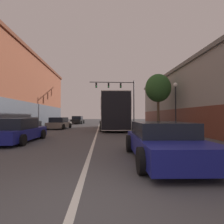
{
  "coord_description": "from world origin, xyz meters",
  "views": [
    {
      "loc": [
        0.46,
        -2.63,
        1.45
      ],
      "look_at": [
        1.46,
        15.07,
        1.86
      ],
      "focal_mm": 28.0,
      "sensor_mm": 36.0,
      "label": 1
    }
  ],
  "objects_px": {
    "hatchback_foreground": "(163,141)",
    "street_lamp": "(176,100)",
    "parked_car_left_far": "(78,120)",
    "traffic_signal_gantry": "(120,92)",
    "parked_car_left_mid": "(59,123)",
    "bus": "(114,111)",
    "parked_car_left_near": "(17,131)",
    "street_tree_near": "(158,88)"
  },
  "relations": [
    {
      "from": "parked_car_left_mid",
      "to": "traffic_signal_gantry",
      "type": "relative_size",
      "value": 0.58
    },
    {
      "from": "parked_car_left_far",
      "to": "traffic_signal_gantry",
      "type": "bearing_deg",
      "value": -113.82
    },
    {
      "from": "bus",
      "to": "hatchback_foreground",
      "type": "height_order",
      "value": "bus"
    },
    {
      "from": "bus",
      "to": "parked_car_left_far",
      "type": "height_order",
      "value": "bus"
    },
    {
      "from": "hatchback_foreground",
      "to": "street_lamp",
      "type": "relative_size",
      "value": 1.04
    },
    {
      "from": "street_lamp",
      "to": "parked_car_left_mid",
      "type": "bearing_deg",
      "value": 152.38
    },
    {
      "from": "bus",
      "to": "parked_car_left_near",
      "type": "height_order",
      "value": "bus"
    },
    {
      "from": "parked_car_left_near",
      "to": "street_tree_near",
      "type": "bearing_deg",
      "value": -57.45
    },
    {
      "from": "street_tree_near",
      "to": "parked_car_left_near",
      "type": "bearing_deg",
      "value": -148.29
    },
    {
      "from": "parked_car_left_mid",
      "to": "traffic_signal_gantry",
      "type": "bearing_deg",
      "value": -36.76
    },
    {
      "from": "hatchback_foreground",
      "to": "parked_car_left_mid",
      "type": "bearing_deg",
      "value": 27.67
    },
    {
      "from": "bus",
      "to": "street_tree_near",
      "type": "xyz_separation_m",
      "value": [
        4.02,
        -3.42,
        2.06
      ]
    },
    {
      "from": "parked_car_left_far",
      "to": "traffic_signal_gantry",
      "type": "distance_m",
      "value": 9.69
    },
    {
      "from": "parked_car_left_far",
      "to": "parked_car_left_near",
      "type": "bearing_deg",
      "value": -177.83
    },
    {
      "from": "bus",
      "to": "street_tree_near",
      "type": "bearing_deg",
      "value": -128.94
    },
    {
      "from": "traffic_signal_gantry",
      "to": "street_tree_near",
      "type": "distance_m",
      "value": 13.04
    },
    {
      "from": "parked_car_left_near",
      "to": "bus",
      "type": "bearing_deg",
      "value": -31.35
    },
    {
      "from": "parked_car_left_mid",
      "to": "bus",
      "type": "bearing_deg",
      "value": -90.4
    },
    {
      "from": "traffic_signal_gantry",
      "to": "street_lamp",
      "type": "xyz_separation_m",
      "value": [
        3.25,
        -14.54,
        -2.62
      ]
    },
    {
      "from": "bus",
      "to": "street_tree_near",
      "type": "height_order",
      "value": "street_tree_near"
    },
    {
      "from": "parked_car_left_far",
      "to": "hatchback_foreground",
      "type": "bearing_deg",
      "value": -163.62
    },
    {
      "from": "street_lamp",
      "to": "street_tree_near",
      "type": "relative_size",
      "value": 0.79
    },
    {
      "from": "hatchback_foreground",
      "to": "parked_car_left_far",
      "type": "distance_m",
      "value": 27.88
    },
    {
      "from": "street_tree_near",
      "to": "parked_car_left_mid",
      "type": "bearing_deg",
      "value": 158.36
    },
    {
      "from": "parked_car_left_near",
      "to": "traffic_signal_gantry",
      "type": "xyz_separation_m",
      "value": [
        7.77,
        19.0,
        4.83
      ]
    },
    {
      "from": "hatchback_foreground",
      "to": "street_tree_near",
      "type": "relative_size",
      "value": 0.82
    },
    {
      "from": "parked_car_left_far",
      "to": "street_tree_near",
      "type": "height_order",
      "value": "street_tree_near"
    },
    {
      "from": "parked_car_left_near",
      "to": "parked_car_left_far",
      "type": "height_order",
      "value": "parked_car_left_far"
    },
    {
      "from": "bus",
      "to": "traffic_signal_gantry",
      "type": "bearing_deg",
      "value": -8.77
    },
    {
      "from": "parked_car_left_near",
      "to": "street_tree_near",
      "type": "distance_m",
      "value": 12.36
    },
    {
      "from": "bus",
      "to": "street_lamp",
      "type": "bearing_deg",
      "value": -134.97
    },
    {
      "from": "traffic_signal_gantry",
      "to": "street_lamp",
      "type": "relative_size",
      "value": 1.74
    },
    {
      "from": "street_tree_near",
      "to": "traffic_signal_gantry",
      "type": "bearing_deg",
      "value": 100.33
    },
    {
      "from": "street_lamp",
      "to": "traffic_signal_gantry",
      "type": "bearing_deg",
      "value": 102.61
    },
    {
      "from": "hatchback_foreground",
      "to": "street_lamp",
      "type": "bearing_deg",
      "value": -23.38
    },
    {
      "from": "hatchback_foreground",
      "to": "traffic_signal_gantry",
      "type": "bearing_deg",
      "value": -0.07
    },
    {
      "from": "hatchback_foreground",
      "to": "parked_car_left_mid",
      "type": "xyz_separation_m",
      "value": [
        -6.93,
        14.61,
        0.0
      ]
    },
    {
      "from": "traffic_signal_gantry",
      "to": "parked_car_left_mid",
      "type": "bearing_deg",
      "value": -132.21
    },
    {
      "from": "hatchback_foreground",
      "to": "traffic_signal_gantry",
      "type": "relative_size",
      "value": 0.6
    },
    {
      "from": "hatchback_foreground",
      "to": "parked_car_left_far",
      "type": "height_order",
      "value": "parked_car_left_far"
    },
    {
      "from": "street_lamp",
      "to": "hatchback_foreground",
      "type": "bearing_deg",
      "value": -115.69
    },
    {
      "from": "hatchback_foreground",
      "to": "street_tree_near",
      "type": "distance_m",
      "value": 11.59
    }
  ]
}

